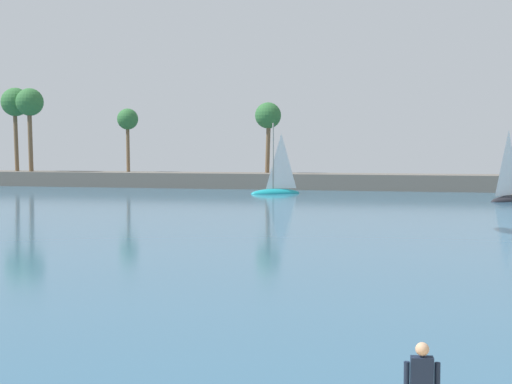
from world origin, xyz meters
The scene contains 4 objects.
sea centered at (0.00, 65.24, 0.03)m, with size 220.00×114.72×0.06m, color #33607F.
palm_headland centered at (1.22, 82.51, 2.71)m, with size 116.12×6.26×13.11m.
sailboat_near_shore centered at (-10.43, 72.27, 0.75)m, with size 5.19×4.36×7.63m.
sailboat_mid_bay centered at (11.82, 66.47, 0.75)m, with size 4.66×5.06×7.68m.
Camera 1 is at (7.69, -5.06, 4.61)m, focal length 55.43 mm.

